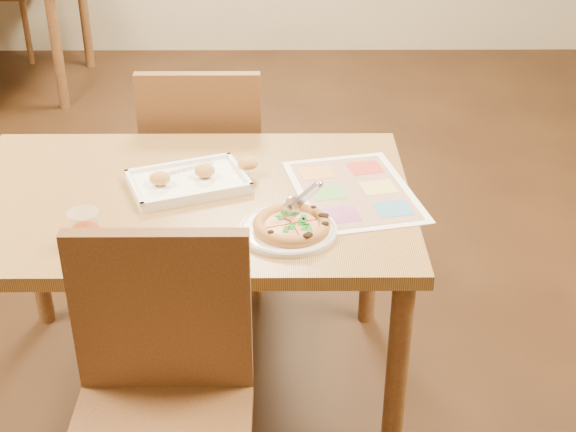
{
  "coord_description": "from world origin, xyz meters",
  "views": [
    {
      "loc": [
        0.29,
        -2.02,
        1.81
      ],
      "look_at": [
        0.3,
        -0.21,
        0.77
      ],
      "focal_mm": 50.0,
      "sensor_mm": 36.0,
      "label": 1
    }
  ],
  "objects_px": {
    "chair_far": "(204,153)",
    "pizza": "(292,225)",
    "glass_tumbler": "(86,232)",
    "menu": "(353,191)",
    "dining_table": "(186,220)",
    "chair_near": "(160,376)",
    "plate": "(288,230)",
    "pizza_cutter": "(301,200)",
    "appetizer_tray": "(192,181)"
  },
  "relations": [
    {
      "from": "pizza_cutter",
      "to": "menu",
      "type": "relative_size",
      "value": 0.24
    },
    {
      "from": "chair_near",
      "to": "appetizer_tray",
      "type": "bearing_deg",
      "value": 88.43
    },
    {
      "from": "chair_near",
      "to": "pizza",
      "type": "height_order",
      "value": "chair_near"
    },
    {
      "from": "dining_table",
      "to": "glass_tumbler",
      "type": "bearing_deg",
      "value": -127.66
    },
    {
      "from": "plate",
      "to": "glass_tumbler",
      "type": "relative_size",
      "value": 2.57
    },
    {
      "from": "dining_table",
      "to": "appetizer_tray",
      "type": "bearing_deg",
      "value": 72.08
    },
    {
      "from": "chair_far",
      "to": "appetizer_tray",
      "type": "height_order",
      "value": "chair_far"
    },
    {
      "from": "chair_far",
      "to": "pizza",
      "type": "relative_size",
      "value": 2.31
    },
    {
      "from": "dining_table",
      "to": "appetizer_tray",
      "type": "relative_size",
      "value": 3.28
    },
    {
      "from": "chair_near",
      "to": "glass_tumbler",
      "type": "height_order",
      "value": "chair_near"
    },
    {
      "from": "chair_far",
      "to": "appetizer_tray",
      "type": "distance_m",
      "value": 0.57
    },
    {
      "from": "glass_tumbler",
      "to": "dining_table",
      "type": "bearing_deg",
      "value": 52.34
    },
    {
      "from": "chair_far",
      "to": "plate",
      "type": "bearing_deg",
      "value": 110.05
    },
    {
      "from": "chair_far",
      "to": "pizza_cutter",
      "type": "bearing_deg",
      "value": 113.16
    },
    {
      "from": "pizza",
      "to": "pizza_cutter",
      "type": "height_order",
      "value": "pizza_cutter"
    },
    {
      "from": "plate",
      "to": "menu",
      "type": "relative_size",
      "value": 0.57
    },
    {
      "from": "chair_near",
      "to": "glass_tumbler",
      "type": "bearing_deg",
      "value": 123.91
    },
    {
      "from": "appetizer_tray",
      "to": "glass_tumbler",
      "type": "height_order",
      "value": "glass_tumbler"
    },
    {
      "from": "dining_table",
      "to": "glass_tumbler",
      "type": "distance_m",
      "value": 0.38
    },
    {
      "from": "dining_table",
      "to": "pizza_cutter",
      "type": "relative_size",
      "value": 11.73
    },
    {
      "from": "pizza",
      "to": "pizza_cutter",
      "type": "distance_m",
      "value": 0.07
    },
    {
      "from": "chair_near",
      "to": "pizza",
      "type": "bearing_deg",
      "value": 51.44
    },
    {
      "from": "chair_near",
      "to": "chair_far",
      "type": "distance_m",
      "value": 1.2
    },
    {
      "from": "plate",
      "to": "pizza",
      "type": "distance_m",
      "value": 0.02
    },
    {
      "from": "plate",
      "to": "pizza",
      "type": "relative_size",
      "value": 1.27
    },
    {
      "from": "dining_table",
      "to": "chair_near",
      "type": "bearing_deg",
      "value": -90.0
    },
    {
      "from": "plate",
      "to": "menu",
      "type": "xyz_separation_m",
      "value": [
        0.19,
        0.23,
        -0.0
      ]
    },
    {
      "from": "chair_far",
      "to": "menu",
      "type": "bearing_deg",
      "value": 129.75
    },
    {
      "from": "pizza_cutter",
      "to": "plate",
      "type": "bearing_deg",
      "value": -170.66
    },
    {
      "from": "pizza",
      "to": "appetizer_tray",
      "type": "relative_size",
      "value": 0.51
    },
    {
      "from": "dining_table",
      "to": "menu",
      "type": "bearing_deg",
      "value": 1.79
    },
    {
      "from": "chair_far",
      "to": "pizza",
      "type": "bearing_deg",
      "value": 110.56
    },
    {
      "from": "pizza",
      "to": "glass_tumbler",
      "type": "relative_size",
      "value": 2.03
    },
    {
      "from": "plate",
      "to": "appetizer_tray",
      "type": "distance_m",
      "value": 0.39
    },
    {
      "from": "chair_near",
      "to": "pizza",
      "type": "xyz_separation_m",
      "value": [
        0.31,
        0.39,
        0.18
      ]
    },
    {
      "from": "pizza",
      "to": "pizza_cutter",
      "type": "xyz_separation_m",
      "value": [
        0.02,
        0.04,
        0.05
      ]
    },
    {
      "from": "dining_table",
      "to": "chair_far",
      "type": "relative_size",
      "value": 2.77
    },
    {
      "from": "plate",
      "to": "pizza",
      "type": "bearing_deg",
      "value": -17.89
    },
    {
      "from": "dining_table",
      "to": "chair_far",
      "type": "xyz_separation_m",
      "value": [
        -0.0,
        0.6,
        -0.07
      ]
    },
    {
      "from": "plate",
      "to": "glass_tumbler",
      "type": "bearing_deg",
      "value": -172.62
    },
    {
      "from": "dining_table",
      "to": "menu",
      "type": "distance_m",
      "value": 0.5
    },
    {
      "from": "glass_tumbler",
      "to": "menu",
      "type": "xyz_separation_m",
      "value": [
        0.7,
        0.3,
        -0.04
      ]
    },
    {
      "from": "menu",
      "to": "glass_tumbler",
      "type": "bearing_deg",
      "value": -157.24
    },
    {
      "from": "pizza",
      "to": "pizza_cutter",
      "type": "relative_size",
      "value": 1.84
    },
    {
      "from": "chair_near",
      "to": "appetizer_tray",
      "type": "distance_m",
      "value": 0.68
    },
    {
      "from": "chair_far",
      "to": "menu",
      "type": "xyz_separation_m",
      "value": [
        0.49,
        -0.59,
        0.16
      ]
    },
    {
      "from": "appetizer_tray",
      "to": "glass_tumbler",
      "type": "distance_m",
      "value": 0.41
    },
    {
      "from": "pizza",
      "to": "menu",
      "type": "height_order",
      "value": "pizza"
    },
    {
      "from": "menu",
      "to": "chair_near",
      "type": "bearing_deg",
      "value": -128.33
    },
    {
      "from": "chair_far",
      "to": "appetizer_tray",
      "type": "xyz_separation_m",
      "value": [
        0.02,
        -0.55,
        0.17
      ]
    }
  ]
}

